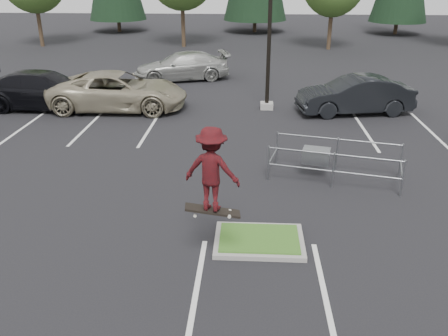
# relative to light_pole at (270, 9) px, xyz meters

# --- Properties ---
(ground) EXTENTS (120.00, 120.00, 0.00)m
(ground) POSITION_rel_light_pole_xyz_m (-0.50, -12.00, -4.56)
(ground) COLOR black
(ground) RESTS_ON ground
(grass_median) EXTENTS (2.20, 1.60, 0.16)m
(grass_median) POSITION_rel_light_pole_xyz_m (-0.50, -12.00, -4.48)
(grass_median) COLOR gray
(grass_median) RESTS_ON ground
(stall_lines) EXTENTS (22.62, 17.60, 0.01)m
(stall_lines) POSITION_rel_light_pole_xyz_m (-1.85, -5.98, -4.56)
(stall_lines) COLOR silver
(stall_lines) RESTS_ON ground
(light_pole) EXTENTS (0.70, 0.60, 10.12)m
(light_pole) POSITION_rel_light_pole_xyz_m (0.00, 0.00, 0.00)
(light_pole) COLOR gray
(light_pole) RESTS_ON ground
(cart_corral) EXTENTS (4.30, 2.38, 1.16)m
(cart_corral) POSITION_rel_light_pole_xyz_m (1.49, -7.89, -3.83)
(cart_corral) COLOR gray
(cart_corral) RESTS_ON ground
(skateboarder) EXTENTS (1.33, 0.96, 2.05)m
(skateboarder) POSITION_rel_light_pole_xyz_m (-1.56, -13.00, -2.17)
(skateboarder) COLOR black
(skateboarder) RESTS_ON ground
(car_l_tan) EXTENTS (6.44, 3.06, 1.78)m
(car_l_tan) POSITION_rel_light_pole_xyz_m (-7.00, -0.50, -3.67)
(car_l_tan) COLOR gray
(car_l_tan) RESTS_ON ground
(car_l_black) EXTENTS (6.10, 2.52, 1.76)m
(car_l_black) POSITION_rel_light_pole_xyz_m (-10.50, -0.50, -3.68)
(car_l_black) COLOR black
(car_l_black) RESTS_ON ground
(car_r_charc) EXTENTS (5.42, 2.65, 1.71)m
(car_r_charc) POSITION_rel_light_pole_xyz_m (4.00, -0.50, -3.70)
(car_r_charc) COLOR black
(car_r_charc) RESTS_ON ground
(car_far_silver) EXTENTS (5.99, 3.76, 1.62)m
(car_far_silver) POSITION_rel_light_pole_xyz_m (-4.83, 6.00, -3.75)
(car_far_silver) COLOR #ABABA6
(car_far_silver) RESTS_ON ground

